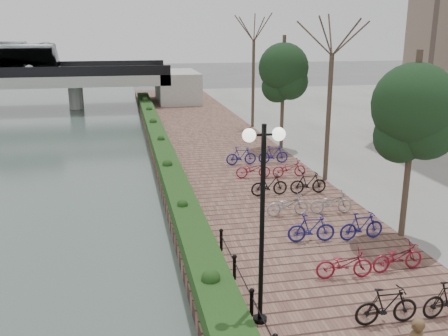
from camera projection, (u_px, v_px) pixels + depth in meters
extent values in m
cube|color=brown|center=(239.00, 180.00, 25.23)|extent=(8.00, 75.00, 0.50)
cube|color=#1E3C15|center=(167.00, 161.00, 26.79)|extent=(1.10, 56.00, 0.60)
cylinder|color=black|center=(252.00, 304.00, 12.78)|extent=(0.10, 0.10, 0.70)
cylinder|color=black|center=(234.00, 268.00, 14.66)|extent=(0.10, 0.10, 0.70)
cylinder|color=black|center=(221.00, 241.00, 16.55)|extent=(0.10, 0.10, 0.70)
cylinder|color=black|center=(262.00, 228.00, 11.96)|extent=(0.12, 0.12, 5.07)
cylinder|color=black|center=(264.00, 135.00, 11.35)|extent=(0.70, 0.06, 0.06)
sphere|color=white|center=(249.00, 135.00, 11.28)|extent=(0.32, 0.32, 0.32)
sphere|color=white|center=(279.00, 134.00, 11.42)|extent=(0.32, 0.32, 0.32)
imported|color=black|center=(389.00, 308.00, 12.29)|extent=(0.47, 1.66, 1.00)
imported|color=maroon|center=(344.00, 263.00, 14.75)|extent=(0.60, 1.71, 0.90)
imported|color=navy|center=(312.00, 229.00, 17.19)|extent=(0.47, 1.66, 1.00)
imported|color=#A3A4A8|center=(287.00, 205.00, 19.66)|extent=(0.60, 1.71, 0.90)
imported|color=black|center=(269.00, 184.00, 22.10)|extent=(0.47, 1.66, 1.00)
imported|color=maroon|center=(254.00, 170.00, 24.57)|extent=(0.60, 1.72, 0.90)
imported|color=navy|center=(241.00, 156.00, 27.01)|extent=(0.47, 1.66, 1.00)
imported|color=maroon|center=(399.00, 258.00, 15.10)|extent=(0.60, 1.71, 0.90)
imported|color=navy|center=(360.00, 225.00, 17.54)|extent=(0.47, 1.66, 1.00)
imported|color=#A3A4A8|center=(330.00, 202.00, 20.01)|extent=(0.60, 1.71, 0.90)
imported|color=black|center=(307.00, 182.00, 22.45)|extent=(0.47, 1.66, 1.00)
imported|color=maroon|center=(288.00, 168.00, 24.91)|extent=(0.60, 1.72, 0.90)
imported|color=navy|center=(273.00, 154.00, 27.35)|extent=(0.47, 1.66, 1.00)
cylinder|color=#A3A39E|center=(76.00, 96.00, 48.98)|extent=(1.40, 1.40, 2.50)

